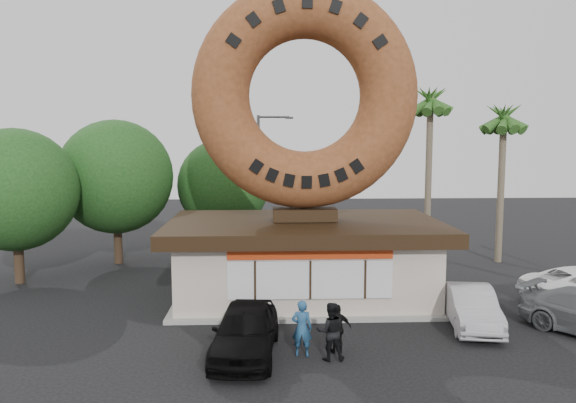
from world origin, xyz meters
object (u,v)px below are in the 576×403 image
(person_left, at_px, (302,328))
(person_center, at_px, (330,331))
(giant_donut, at_px, (305,96))
(donut_shop, at_px, (304,257))
(person_right, at_px, (338,329))
(car_black, at_px, (245,330))
(street_lamp, at_px, (261,176))
(car_silver, at_px, (471,307))

(person_left, relative_size, person_center, 0.99)
(person_left, bearing_deg, person_center, 167.17)
(giant_donut, relative_size, person_left, 5.22)
(giant_donut, bearing_deg, donut_shop, -90.00)
(person_right, bearing_deg, car_black, -14.59)
(giant_donut, height_order, person_left, giant_donut)
(street_lamp, xyz_separation_m, car_silver, (7.53, -13.85, -3.78))
(giant_donut, xyz_separation_m, street_lamp, (-1.86, 10.00, -3.89))
(donut_shop, xyz_separation_m, car_black, (-2.25, -6.18, -0.98))
(person_center, bearing_deg, person_right, -118.67)
(street_lamp, relative_size, person_right, 5.19)
(person_right, bearing_deg, donut_shop, -100.81)
(giant_donut, height_order, car_black, giant_donut)
(person_left, distance_m, person_center, 0.91)
(street_lamp, bearing_deg, person_center, -82.55)
(person_center, distance_m, car_silver, 6.04)
(donut_shop, height_order, car_black, donut_shop)
(giant_donut, xyz_separation_m, car_silver, (5.67, -3.85, -7.66))
(car_black, relative_size, car_silver, 1.08)
(car_silver, bearing_deg, car_black, -154.37)
(person_center, height_order, car_silver, person_center)
(person_left, distance_m, car_black, 1.74)
(street_lamp, distance_m, car_black, 16.62)
(car_black, bearing_deg, donut_shop, 75.08)
(donut_shop, relative_size, giant_donut, 1.23)
(giant_donut, height_order, person_right, giant_donut)
(street_lamp, xyz_separation_m, car_black, (-0.39, -16.20, -3.69))
(person_center, relative_size, person_right, 1.15)
(donut_shop, distance_m, street_lamp, 10.54)
(donut_shop, relative_size, car_silver, 2.61)
(donut_shop, xyz_separation_m, giant_donut, (0.00, 0.02, 6.60))
(giant_donut, distance_m, person_center, 10.02)
(donut_shop, distance_m, car_silver, 6.93)
(car_silver, bearing_deg, person_left, -149.25)
(street_lamp, distance_m, person_center, 17.18)
(person_center, height_order, car_black, person_center)
(street_lamp, height_order, person_center, street_lamp)
(donut_shop, bearing_deg, car_silver, -34.08)
(giant_donut, relative_size, person_right, 5.93)
(person_center, relative_size, car_silver, 0.41)
(donut_shop, bearing_deg, person_center, -87.21)
(giant_donut, distance_m, car_silver, 10.28)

